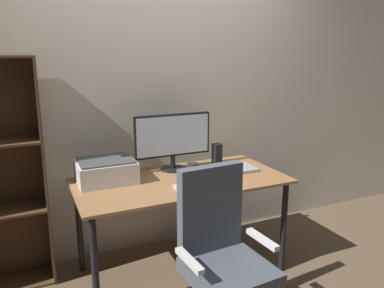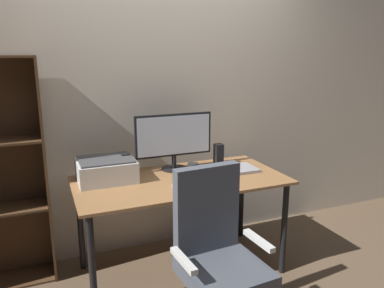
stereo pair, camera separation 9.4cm
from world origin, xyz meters
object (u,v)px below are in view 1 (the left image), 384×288
object	(u,v)px
desk	(181,190)
mouse	(223,179)
laptop	(235,169)
printer	(106,170)
monitor	(173,138)
coffee_mug	(193,170)
office_chair	(222,264)
speaker_left	(125,165)
keyboard	(196,185)
speaker_right	(217,154)

from	to	relation	value
desk	mouse	size ratio (longest dim) A/B	15.78
laptop	printer	world-z (taller)	printer
monitor	coffee_mug	world-z (taller)	monitor
desk	office_chair	bearing A→B (deg)	-93.87
speaker_left	office_chair	size ratio (longest dim) A/B	0.17
laptop	mouse	bearing A→B (deg)	-137.05
monitor	keyboard	distance (m)	0.49
keyboard	office_chair	bearing A→B (deg)	-97.98
mouse	speaker_right	world-z (taller)	speaker_right
desk	office_chair	distance (m)	0.74
laptop	printer	bearing A→B (deg)	171.60
speaker_left	printer	size ratio (longest dim) A/B	0.43
laptop	desk	bearing A→B (deg)	-176.63
monitor	speaker_right	xyz separation A→B (m)	(0.38, -0.01, -0.17)
coffee_mug	printer	world-z (taller)	printer
mouse	monitor	bearing A→B (deg)	109.59
monitor	desk	bearing A→B (deg)	-98.01
keyboard	printer	world-z (taller)	printer
mouse	printer	distance (m)	0.83
desk	coffee_mug	bearing A→B (deg)	9.48
monitor	office_chair	bearing A→B (deg)	-94.91
mouse	office_chair	world-z (taller)	office_chair
speaker_right	printer	world-z (taller)	speaker_right
monitor	keyboard	bearing A→B (deg)	-90.62
printer	keyboard	bearing A→B (deg)	-34.66
coffee_mug	speaker_left	bearing A→B (deg)	154.96
speaker_right	office_chair	size ratio (longest dim) A/B	0.17
desk	monitor	world-z (taller)	monitor
desk	printer	bearing A→B (deg)	160.48
keyboard	mouse	size ratio (longest dim) A/B	3.02
keyboard	monitor	bearing A→B (deg)	89.76
keyboard	laptop	distance (m)	0.48
speaker_right	laptop	bearing A→B (deg)	-77.81
speaker_right	office_chair	world-z (taller)	office_chair
monitor	laptop	bearing A→B (deg)	-26.82
mouse	speaker_left	world-z (taller)	speaker_left
laptop	keyboard	bearing A→B (deg)	-153.32
monitor	speaker_right	size ratio (longest dim) A/B	3.59
coffee_mug	mouse	bearing A→B (deg)	-52.71
laptop	speaker_right	size ratio (longest dim) A/B	1.88
monitor	office_chair	size ratio (longest dim) A/B	0.61
coffee_mug	printer	size ratio (longest dim) A/B	0.26
speaker_left	desk	bearing A→B (deg)	-33.11
printer	coffee_mug	bearing A→B (deg)	-14.93
mouse	speaker_left	size ratio (longest dim) A/B	0.56
mouse	coffee_mug	size ratio (longest dim) A/B	0.93
printer	speaker_left	bearing A→B (deg)	18.11
speaker_left	printer	xyz separation A→B (m)	(-0.15, -0.05, -0.00)
mouse	coffee_mug	xyz separation A→B (m)	(-0.15, 0.19, 0.04)
speaker_right	monitor	bearing A→B (deg)	178.83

